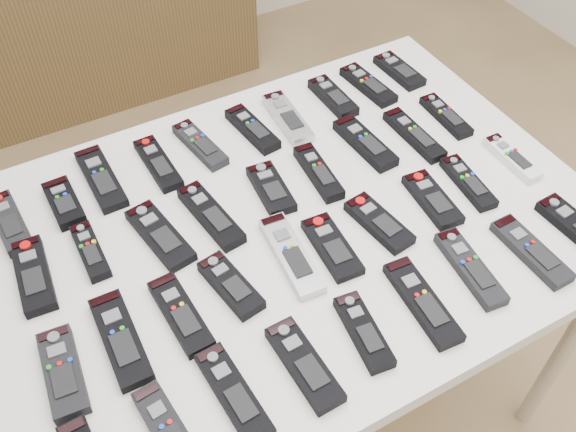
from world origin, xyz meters
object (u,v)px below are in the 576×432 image
remote_34 (422,302)px  remote_36 (531,251)px  remote_7 (333,97)px  remote_19 (63,372)px  remote_8 (368,85)px  remote_20 (121,339)px  remote_9 (399,71)px  remote_27 (468,182)px  remote_13 (211,215)px  remote_33 (364,332)px  remote_2 (101,178)px  remote_23 (291,255)px  remote_35 (470,268)px  sideboard (51,15)px  remote_5 (252,129)px  remote_22 (231,285)px  remote_3 (158,164)px  remote_4 (200,145)px  remote_31 (234,393)px  remote_25 (379,223)px  remote_1 (64,203)px  remote_15 (318,172)px  remote_14 (271,189)px  remote_28 (512,158)px  remote_11 (90,251)px  remote_12 (160,235)px  remote_26 (432,199)px  remote_17 (414,135)px  remote_6 (287,118)px  remote_32 (304,364)px  remote_0 (10,223)px  remote_21 (181,314)px  remote_16 (365,143)px

remote_34 → remote_36: same height
remote_7 → remote_19: size_ratio=0.92×
remote_8 → remote_20: size_ratio=0.88×
remote_9 → remote_27: size_ratio=0.94×
remote_7 → remote_13: same height
remote_33 → remote_2: bearing=122.6°
remote_23 → remote_35: 0.34m
sideboard → remote_34: (0.25, -2.00, 0.38)m
remote_5 → remote_22: (-0.24, -0.38, 0.00)m
remote_3 → remote_4: (0.11, 0.01, 0.00)m
remote_22 → remote_31: (-0.09, -0.20, -0.00)m
remote_25 → remote_31: (-0.42, -0.19, -0.00)m
remote_3 → remote_19: remote_19 is taller
remote_1 → remote_15: size_ratio=0.80×
remote_14 → remote_28: bearing=-13.4°
sideboard → remote_23: size_ratio=7.96×
remote_14 → remote_22: (-0.18, -0.19, 0.00)m
sideboard → remote_11: sideboard is taller
remote_12 → remote_14: (0.25, 0.01, 0.00)m
remote_15 → remote_22: size_ratio=1.13×
remote_3 → remote_36: (0.54, -0.59, 0.00)m
remote_11 → remote_22: bearing=-45.0°
remote_15 → remote_27: remote_15 is taller
remote_31 → remote_34: same height
sideboard → remote_4: 1.46m
remote_9 → remote_4: bearing=178.6°
remote_20 → remote_26: (0.68, 0.01, -0.00)m
remote_14 → remote_17: (0.37, -0.01, -0.00)m
remote_4 → remote_26: bearing=-56.5°
remote_6 → remote_15: size_ratio=1.09×
remote_27 → remote_32: 0.56m
remote_1 → remote_5: size_ratio=0.80×
remote_5 → remote_17: 0.37m
sideboard → remote_0: 1.54m
remote_12 → remote_33: size_ratio=1.17×
remote_14 → remote_15: (0.11, -0.01, 0.00)m
remote_17 → remote_26: (-0.09, -0.18, -0.00)m
remote_12 → remote_23: size_ratio=0.89×
remote_2 → remote_11: 0.20m
sideboard → remote_27: size_ratio=10.22×
sideboard → remote_1: size_ratio=12.08×
remote_32 → remote_17: bearing=35.2°
remote_13 → remote_33: remote_13 is taller
remote_21 → remote_33: size_ratio=1.13×
remote_7 → remote_27: remote_7 is taller
remote_28 → remote_25: bearing=-176.9°
remote_4 → remote_21: (-0.21, -0.40, -0.00)m
remote_2 → remote_35: 0.79m
remote_36 → remote_0: bearing=146.3°
remote_16 → remote_31: (-0.53, -0.41, -0.00)m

